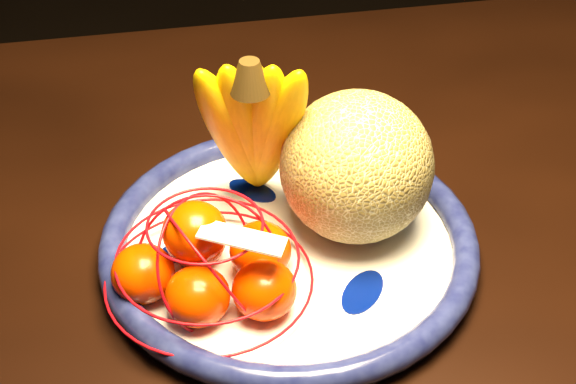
{
  "coord_description": "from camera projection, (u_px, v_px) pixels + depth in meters",
  "views": [
    {
      "loc": [
        -0.01,
        -0.56,
        1.35
      ],
      "look_at": [
        0.04,
        0.07,
        0.85
      ],
      "focal_mm": 55.0,
      "sensor_mm": 36.0,
      "label": 1
    }
  ],
  "objects": [
    {
      "name": "mandarin_bag",
      "position": [
        209.0,
        263.0,
        0.77
      ],
      "size": [
        0.25,
        0.25,
        0.12
      ],
      "rotation": [
        0.0,
        0.0,
        -0.42
      ],
      "color": "#FF3E00",
      "rests_on": "fruit_bowl"
    },
    {
      "name": "banana_bunch",
      "position": [
        254.0,
        122.0,
        0.82
      ],
      "size": [
        0.14,
        0.13,
        0.2
      ],
      "rotation": [
        0.0,
        0.0,
        -0.11
      ],
      "color": "#FFBE08",
      "rests_on": "fruit_bowl"
    },
    {
      "name": "price_tag",
      "position": [
        242.0,
        238.0,
        0.72
      ],
      "size": [
        0.08,
        0.05,
        0.01
      ],
      "primitive_type": "cube",
      "rotation": [
        -0.14,
        0.1,
        -0.32
      ],
      "color": "white",
      "rests_on": "mandarin_bag"
    },
    {
      "name": "cantaloupe",
      "position": [
        357.0,
        167.0,
        0.81
      ],
      "size": [
        0.14,
        0.14,
        0.14
      ],
      "primitive_type": "sphere",
      "color": "olive",
      "rests_on": "fruit_bowl"
    },
    {
      "name": "dining_table",
      "position": [
        245.0,
        315.0,
        0.9
      ],
      "size": [
        1.63,
        1.07,
        0.78
      ],
      "rotation": [
        0.0,
        0.0,
        0.09
      ],
      "color": "black",
      "rests_on": "ground"
    },
    {
      "name": "fruit_bowl",
      "position": [
        289.0,
        244.0,
        0.84
      ],
      "size": [
        0.36,
        0.36,
        0.03
      ],
      "rotation": [
        0.0,
        0.0,
        0.39
      ],
      "color": "white",
      "rests_on": "dining_table"
    }
  ]
}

